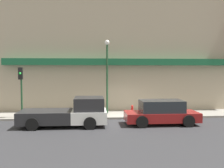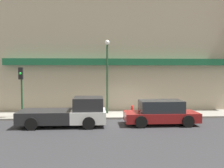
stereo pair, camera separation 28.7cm
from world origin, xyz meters
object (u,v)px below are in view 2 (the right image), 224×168
object	(u,v)px
pickup_truck	(69,113)
fire_hydrant	(132,111)
street_lamp	(107,68)
traffic_light	(21,83)
parked_car	(161,113)

from	to	relation	value
pickup_truck	fire_hydrant	distance (m)	4.72
street_lamp	traffic_light	xyz separation A→B (m)	(-5.86, -1.19, -1.06)
pickup_truck	traffic_light	bearing A→B (deg)	145.34
fire_hydrant	parked_car	bearing A→B (deg)	-57.63
pickup_truck	parked_car	bearing A→B (deg)	-1.19
parked_car	street_lamp	xyz separation A→B (m)	(-3.13, 3.46, 2.80)
pickup_truck	fire_hydrant	bearing A→B (deg)	27.74
street_lamp	traffic_light	bearing A→B (deg)	-168.51
parked_car	traffic_light	world-z (taller)	traffic_light
parked_car	fire_hydrant	xyz separation A→B (m)	(-1.44, 2.28, -0.22)
fire_hydrant	traffic_light	world-z (taller)	traffic_light
parked_car	street_lamp	size ratio (longest dim) A/B	0.82
pickup_truck	fire_hydrant	xyz separation A→B (m)	(4.12, 2.28, -0.25)
traffic_light	fire_hydrant	bearing A→B (deg)	0.10
fire_hydrant	street_lamp	size ratio (longest dim) A/B	0.14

